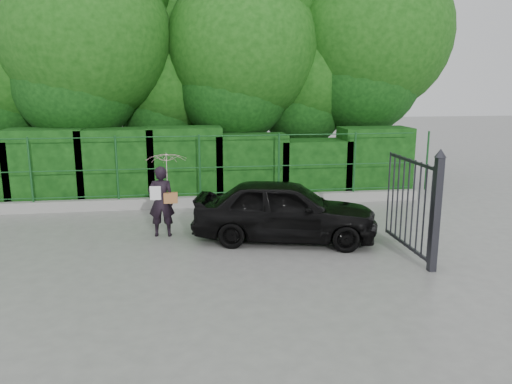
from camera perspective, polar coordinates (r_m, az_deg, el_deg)
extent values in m
plane|color=gray|center=(10.27, -7.67, -7.83)|extent=(80.00, 80.00, 0.00)
cube|color=#9E9E99|center=(14.54, -7.92, -1.15)|extent=(14.00, 0.25, 0.30)
cylinder|color=#164A1F|center=(14.93, -24.39, 2.31)|extent=(0.06, 0.06, 1.80)
cylinder|color=#164A1F|center=(14.46, -15.61, 2.67)|extent=(0.06, 0.06, 1.80)
cylinder|color=#164A1F|center=(14.34, -6.45, 2.98)|extent=(0.06, 0.06, 1.80)
cylinder|color=#164A1F|center=(14.59, 2.63, 3.21)|extent=(0.06, 0.06, 1.80)
cylinder|color=#164A1F|center=(15.19, 11.19, 3.35)|extent=(0.06, 0.06, 1.80)
cylinder|color=#164A1F|center=(16.10, 18.95, 3.42)|extent=(0.06, 0.06, 1.80)
cylinder|color=#164A1F|center=(14.49, -7.95, -0.19)|extent=(13.60, 0.03, 0.03)
cylinder|color=#164A1F|center=(14.34, -8.04, 2.73)|extent=(13.60, 0.03, 0.03)
cylinder|color=#164A1F|center=(14.22, -8.15, 6.31)|extent=(13.60, 0.03, 0.03)
cube|color=black|center=(15.84, -22.70, 2.68)|extent=(2.20, 1.20, 2.23)
cube|color=black|center=(15.46, -15.50, 2.92)|extent=(2.20, 1.20, 2.20)
cube|color=black|center=(15.34, -8.07, 3.22)|extent=(2.20, 1.20, 2.23)
cube|color=black|center=(15.49, -0.63, 2.96)|extent=(2.20, 1.20, 1.97)
cube|color=black|center=(15.89, 6.55, 2.76)|extent=(2.20, 1.20, 1.77)
cube|color=black|center=(16.48, 13.32, 3.49)|extent=(2.20, 1.20, 2.14)
cylinder|color=black|center=(18.55, -25.54, 6.10)|extent=(0.36, 0.36, 3.75)
sphere|color=#14470F|center=(18.48, -26.21, 13.03)|extent=(4.50, 4.50, 4.50)
cylinder|color=black|center=(17.15, -18.38, 7.51)|extent=(0.36, 0.36, 4.50)
sphere|color=#14470F|center=(17.16, -19.02, 16.52)|extent=(5.40, 5.40, 5.40)
cylinder|color=black|center=(18.25, -9.76, 6.25)|extent=(0.36, 0.36, 3.25)
sphere|color=#14470F|center=(18.15, -9.99, 12.38)|extent=(3.90, 3.90, 3.90)
cylinder|color=black|center=(17.32, -1.52, 7.76)|extent=(0.36, 0.36, 4.25)
sphere|color=#14470F|center=(17.30, -1.57, 16.21)|extent=(5.10, 5.10, 5.10)
cylinder|color=black|center=(18.49, 5.99, 6.83)|extent=(0.36, 0.36, 3.50)
sphere|color=#14470F|center=(18.41, 6.14, 13.35)|extent=(4.20, 4.20, 4.20)
cylinder|color=black|center=(18.66, 12.37, 8.59)|extent=(0.36, 0.36, 4.75)
sphere|color=#14470F|center=(18.70, 12.80, 17.33)|extent=(5.70, 5.70, 5.70)
cube|color=#26262D|center=(9.93, 19.84, -2.54)|extent=(0.14, 0.14, 2.20)
cone|color=#26262D|center=(9.71, 20.35, 4.21)|extent=(0.22, 0.22, 0.16)
cube|color=#26262D|center=(11.18, 16.73, -5.76)|extent=(0.05, 2.00, 0.06)
cube|color=#26262D|center=(10.77, 17.33, 3.38)|extent=(0.05, 2.00, 0.06)
cylinder|color=#26262D|center=(10.11, 19.29, -2.53)|extent=(0.04, 0.04, 1.90)
cylinder|color=#26262D|center=(10.33, 18.66, -2.18)|extent=(0.04, 0.04, 1.90)
cylinder|color=#26262D|center=(10.55, 18.05, -1.84)|extent=(0.04, 0.04, 1.90)
cylinder|color=#26262D|center=(10.76, 17.47, -1.52)|extent=(0.04, 0.04, 1.90)
cylinder|color=#26262D|center=(10.98, 16.92, -1.21)|extent=(0.04, 0.04, 1.90)
cylinder|color=#26262D|center=(11.20, 16.38, -0.92)|extent=(0.04, 0.04, 1.90)
cylinder|color=#26262D|center=(11.42, 15.87, -0.63)|extent=(0.04, 0.04, 1.90)
cylinder|color=#26262D|center=(11.65, 15.37, -0.35)|extent=(0.04, 0.04, 1.90)
cylinder|color=#26262D|center=(11.87, 14.89, -0.09)|extent=(0.04, 0.04, 1.90)
imported|color=black|center=(11.79, -10.77, -1.06)|extent=(0.63, 0.44, 1.66)
imported|color=#FFC8D4|center=(11.69, -10.16, 2.37)|extent=(0.95, 0.96, 0.87)
cube|color=#A06636|center=(11.68, -9.72, -0.66)|extent=(0.32, 0.15, 0.24)
cube|color=white|center=(11.63, -11.43, -0.13)|extent=(0.25, 0.02, 0.32)
imported|color=black|center=(11.34, 3.34, -2.06)|extent=(4.42, 2.64, 1.41)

